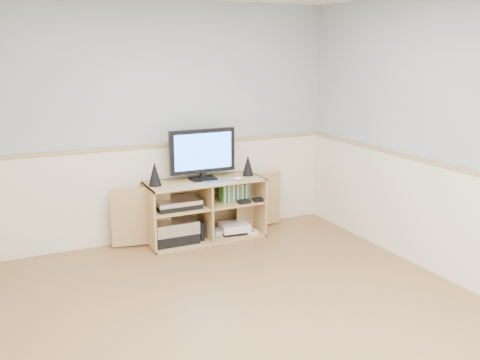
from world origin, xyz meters
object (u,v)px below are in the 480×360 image
keyboard (219,182)px  media_cabinet (203,208)px  monitor (203,153)px  game_consoles (233,228)px

keyboard → media_cabinet: bearing=121.9°
monitor → keyboard: (0.11, -0.19, -0.29)m
monitor → media_cabinet: bearing=90.0°
media_cabinet → keyboard: keyboard is taller
media_cabinet → keyboard: bearing=-61.1°
monitor → game_consoles: size_ratio=1.59×
media_cabinet → game_consoles: bearing=-11.9°
media_cabinet → keyboard: 0.39m
monitor → game_consoles: bearing=-10.6°
monitor → keyboard: monitor is taller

